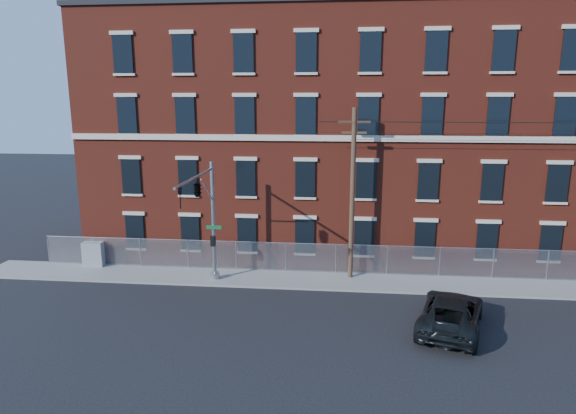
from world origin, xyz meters
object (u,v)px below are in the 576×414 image
Objects in this scene: utility_cabinet at (93,254)px; utility_pole_near at (352,192)px; traffic_signal_mast at (201,200)px; pickup_truck at (451,313)px.

utility_pole_near is at bearing -5.93° from utility_cabinet.
utility_cabinet is at bearing 178.59° from utility_pole_near.
pickup_truck is at bearing -12.34° from traffic_signal_mast.
traffic_signal_mast reaches higher than utility_cabinet.
utility_pole_near reaches higher than traffic_signal_mast.
traffic_signal_mast reaches higher than pickup_truck.
utility_cabinet reaches higher than pickup_truck.
utility_cabinet is (-16.29, 0.40, -4.43)m from utility_pole_near.
utility_pole_near is 6.37× the size of utility_cabinet.
traffic_signal_mast is at bearing -156.86° from utility_pole_near.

